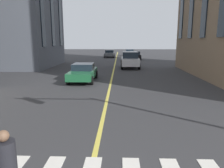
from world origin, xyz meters
TOP-DOWN VIEW (x-y plane):
  - lane_centre_line at (20.00, 0.00)m, footprint 80.00×0.16m
  - car_grey_mid at (43.81, -2.64)m, footprint 3.90×1.89m
  - car_grey_oncoming at (40.72, 1.35)m, footprint 4.40×1.95m
  - car_white_parked_a at (24.31, -1.86)m, footprint 4.70×2.14m
  - car_black_far at (35.84, -3.22)m, footprint 3.90×1.89m
  - car_green_trailing at (15.71, 2.22)m, footprint 4.40×1.95m

SIDE VIEW (x-z plane):
  - lane_centre_line at x=20.00m, z-range 0.00..0.01m
  - car_grey_mid at x=43.81m, z-range 0.00..1.40m
  - car_black_far at x=35.84m, z-range 0.00..1.40m
  - car_grey_oncoming at x=40.72m, z-range 0.02..1.39m
  - car_green_trailing at x=15.71m, z-range 0.02..1.39m
  - car_white_parked_a at x=24.31m, z-range 0.03..1.91m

